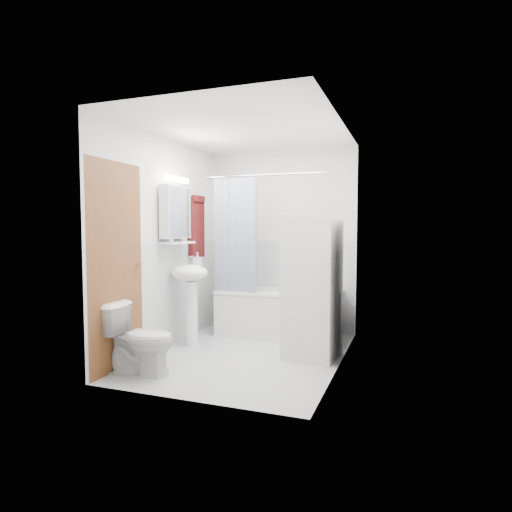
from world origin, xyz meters
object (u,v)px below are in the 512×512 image
(sink, at_px, (190,285))
(washer_dryer, at_px, (312,287))
(bathtub, at_px, (279,311))
(toilet, at_px, (140,339))

(sink, xyz_separation_m, washer_dryer, (1.43, 0.04, 0.05))
(bathtub, distance_m, washer_dryer, 1.03)
(toilet, bearing_deg, bathtub, -30.08)
(washer_dryer, distance_m, toilet, 1.82)
(bathtub, bearing_deg, toilet, -114.17)
(bathtub, bearing_deg, sink, -137.54)
(bathtub, distance_m, sink, 1.21)
(sink, xyz_separation_m, toilet, (0.03, -1.04, -0.37))
(sink, bearing_deg, toilet, -88.13)
(bathtub, xyz_separation_m, washer_dryer, (0.58, -0.73, 0.43))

